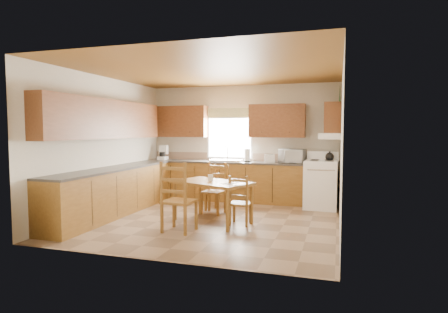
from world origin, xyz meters
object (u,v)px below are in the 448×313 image
(stove, at_px, (321,185))
(chair_near_left, at_px, (240,200))
(chair_near_right, at_px, (179,197))
(chair_far_left, at_px, (213,188))
(microwave, at_px, (292,156))
(chair_far_right, at_px, (217,188))
(dining_table, at_px, (212,202))

(stove, height_order, chair_near_left, stove)
(chair_near_right, xyz_separation_m, chair_far_left, (0.11, 1.40, -0.07))
(microwave, bearing_deg, chair_near_right, -108.33)
(stove, relative_size, chair_near_left, 1.16)
(chair_far_right, bearing_deg, chair_near_right, -69.65)
(microwave, xyz_separation_m, chair_far_left, (-1.37, -1.43, -0.58))
(chair_near_right, relative_size, chair_far_right, 1.22)
(microwave, distance_m, chair_far_right, 1.91)
(chair_far_right, bearing_deg, chair_far_left, -62.27)
(stove, xyz_separation_m, microwave, (-0.65, 0.30, 0.58))
(dining_table, bearing_deg, microwave, 84.13)
(microwave, height_order, chair_far_right, microwave)
(dining_table, height_order, chair_far_left, chair_far_left)
(stove, bearing_deg, microwave, 159.09)
(dining_table, distance_m, chair_far_right, 0.96)
(stove, relative_size, chair_far_right, 1.07)
(chair_near_right, bearing_deg, chair_far_left, -90.39)
(stove, bearing_deg, chair_far_right, -153.24)
(chair_near_right, relative_size, chair_far_left, 1.14)
(chair_far_left, distance_m, chair_far_right, 0.27)
(stove, xyz_separation_m, chair_near_left, (-1.29, -1.82, -0.07))
(dining_table, distance_m, chair_near_left, 0.52)
(chair_far_left, bearing_deg, microwave, 53.34)
(microwave, relative_size, chair_far_left, 0.51)
(stove, relative_size, microwave, 1.94)
(chair_near_left, bearing_deg, microwave, -106.72)
(microwave, distance_m, chair_near_right, 3.24)
(stove, xyz_separation_m, dining_table, (-1.81, -1.79, -0.13))
(microwave, xyz_separation_m, chair_near_right, (-1.48, -2.83, -0.51))
(dining_table, xyz_separation_m, chair_near_left, (0.52, -0.02, 0.06))
(chair_near_right, bearing_deg, chair_far_right, -88.97)
(microwave, xyz_separation_m, chair_far_right, (-1.38, -1.16, -0.61))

